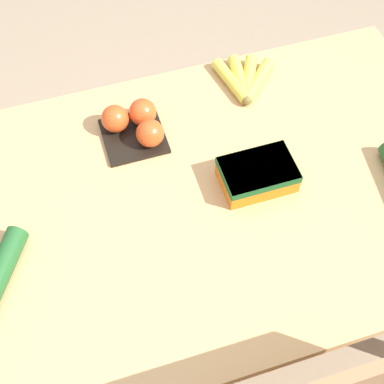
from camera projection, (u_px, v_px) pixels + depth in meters
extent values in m
plane|color=gray|center=(192.00, 315.00, 1.88)|extent=(12.00, 12.00, 0.00)
cube|color=tan|center=(192.00, 202.00, 1.25)|extent=(1.39, 0.83, 0.03)
cylinder|color=tan|center=(335.00, 132.00, 1.86)|extent=(0.06, 0.06, 0.73)
sphere|color=brown|center=(246.00, 100.00, 1.39)|extent=(0.03, 0.03, 0.03)
cylinder|color=#DBCC47|center=(258.00, 81.00, 1.43)|extent=(0.13, 0.13, 0.03)
cylinder|color=#DBCC47|center=(249.00, 79.00, 1.43)|extent=(0.10, 0.15, 0.03)
cylinder|color=#DBCC47|center=(240.00, 79.00, 1.43)|extent=(0.05, 0.16, 0.03)
cylinder|color=#DBCC47|center=(231.00, 81.00, 1.42)|extent=(0.06, 0.16, 0.03)
cube|color=black|center=(134.00, 136.00, 1.34)|extent=(0.15, 0.15, 0.01)
sphere|color=#DB4C1E|center=(143.00, 112.00, 1.33)|extent=(0.07, 0.07, 0.07)
sphere|color=#DB4C1E|center=(115.00, 119.00, 1.32)|extent=(0.07, 0.07, 0.07)
sphere|color=#DB4C1E|center=(150.00, 133.00, 1.29)|extent=(0.07, 0.07, 0.07)
cube|color=orange|center=(258.00, 176.00, 1.24)|extent=(0.17, 0.11, 0.06)
cube|color=#145123|center=(259.00, 171.00, 1.22)|extent=(0.17, 0.11, 0.02)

